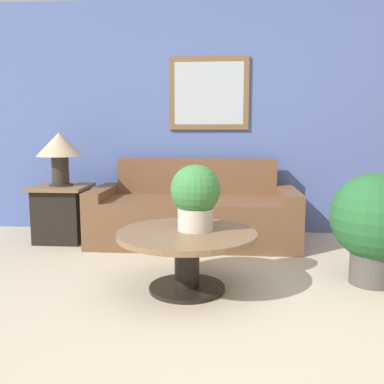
# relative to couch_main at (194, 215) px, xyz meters

# --- Properties ---
(ground_plane) EXTENTS (20.00, 20.00, 0.00)m
(ground_plane) POSITION_rel_couch_main_xyz_m (0.44, -2.13, -0.29)
(ground_plane) COLOR #BCAD93
(wall_back) EXTENTS (7.72, 0.09, 2.60)m
(wall_back) POSITION_rel_couch_main_xyz_m (0.44, 0.55, 1.02)
(wall_back) COLOR #5166A8
(wall_back) RESTS_ON ground_plane
(couch_main) EXTENTS (2.11, 0.89, 0.86)m
(couch_main) POSITION_rel_couch_main_xyz_m (0.00, 0.00, 0.00)
(couch_main) COLOR brown
(couch_main) RESTS_ON ground_plane
(coffee_table) EXTENTS (1.02, 1.02, 0.44)m
(coffee_table) POSITION_rel_couch_main_xyz_m (0.05, -1.37, 0.03)
(coffee_table) COLOR black
(coffee_table) RESTS_ON ground_plane
(side_table) EXTENTS (0.57, 0.57, 0.59)m
(side_table) POSITION_rel_couch_main_xyz_m (-1.40, -0.06, 0.01)
(side_table) COLOR black
(side_table) RESTS_ON ground_plane
(table_lamp) EXTENTS (0.47, 0.47, 0.55)m
(table_lamp) POSITION_rel_couch_main_xyz_m (-1.40, -0.06, 0.69)
(table_lamp) COLOR #2D2823
(table_lamp) RESTS_ON side_table
(potted_plant_on_table) EXTENTS (0.37, 0.37, 0.48)m
(potted_plant_on_table) POSITION_rel_couch_main_xyz_m (0.11, -1.32, 0.41)
(potted_plant_on_table) COLOR beige
(potted_plant_on_table) RESTS_ON coffee_table
(potted_plant_floor) EXTENTS (0.66, 0.66, 0.85)m
(potted_plant_floor) POSITION_rel_couch_main_xyz_m (1.45, -1.13, 0.20)
(potted_plant_floor) COLOR #4C4742
(potted_plant_floor) RESTS_ON ground_plane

